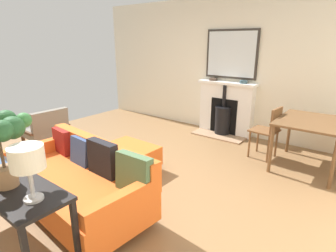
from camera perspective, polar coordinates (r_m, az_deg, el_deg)
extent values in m
cube|color=olive|center=(4.11, -9.50, -9.57)|extent=(5.42, 5.95, 0.01)
cube|color=silver|center=(5.86, 9.82, 12.33)|extent=(0.12, 5.95, 2.70)
cube|color=#9E7A5B|center=(5.57, 10.51, -2.06)|extent=(0.39, 1.06, 0.03)
cube|color=white|center=(5.68, 12.15, 3.49)|extent=(0.20, 1.12, 1.03)
cube|color=black|center=(5.64, 11.71, 2.10)|extent=(0.06, 0.57, 0.71)
cylinder|color=black|center=(5.63, 11.48, 1.14)|extent=(0.31, 0.31, 0.54)
cylinder|color=black|center=(5.56, 11.65, 3.88)|extent=(0.33, 0.33, 0.02)
cylinder|color=black|center=(5.51, 11.80, 6.21)|extent=(0.07, 0.07, 0.44)
cube|color=white|center=(5.56, 12.39, 8.84)|extent=(0.25, 1.20, 0.05)
cube|color=#2D2823|center=(5.60, 13.22, 14.54)|extent=(0.04, 1.06, 0.94)
cube|color=silver|center=(5.58, 13.14, 14.54)|extent=(0.01, 0.98, 0.86)
cylinder|color=#47382D|center=(5.70, 9.52, 9.71)|extent=(0.17, 0.17, 0.05)
torus|color=#47382D|center=(5.69, 9.53, 9.92)|extent=(0.17, 0.17, 0.01)
cylinder|color=#334C56|center=(5.42, 15.67, 8.95)|extent=(0.15, 0.15, 0.05)
torus|color=#334C56|center=(5.42, 15.69, 9.20)|extent=(0.15, 0.15, 0.01)
cylinder|color=#B2B2B7|center=(3.96, -29.39, -11.97)|extent=(0.04, 0.04, 0.10)
cylinder|color=#B2B2B7|center=(4.18, -20.37, -9.19)|extent=(0.04, 0.04, 0.10)
cylinder|color=#B2B2B7|center=(3.01, -4.69, -19.34)|extent=(0.04, 0.04, 0.10)
cube|color=orange|center=(3.30, -19.34, -12.46)|extent=(1.02, 1.98, 0.31)
cube|color=orange|center=(3.33, -14.27, -5.56)|extent=(0.30, 1.92, 0.33)
cube|color=orange|center=(3.96, -26.04, -4.41)|extent=(0.83, 0.19, 0.17)
cube|color=orange|center=(2.52, -9.56, -15.32)|extent=(0.83, 0.19, 0.17)
cube|color=maroon|center=(3.87, -21.40, -3.12)|extent=(0.16, 0.36, 0.35)
cube|color=#334775|center=(3.47, -17.77, -5.14)|extent=(0.17, 0.35, 0.35)
cube|color=black|center=(3.11, -13.64, -6.80)|extent=(0.13, 0.42, 0.41)
cube|color=#4C6B47|center=(2.72, -7.22, -10.07)|extent=(0.15, 0.41, 0.41)
cylinder|color=#B2B2B7|center=(4.26, -12.77, -8.05)|extent=(0.03, 0.03, 0.09)
cylinder|color=#B2B2B7|center=(3.83, -6.80, -10.75)|extent=(0.03, 0.03, 0.09)
cylinder|color=#B2B2B7|center=(4.51, -8.47, -6.31)|extent=(0.03, 0.03, 0.09)
cylinder|color=#B2B2B7|center=(4.11, -2.45, -8.58)|extent=(0.03, 0.03, 0.09)
cube|color=orange|center=(4.09, -7.81, -6.01)|extent=(0.56, 0.79, 0.28)
cube|color=#4C3321|center=(5.36, -23.17, -2.04)|extent=(0.04, 0.04, 0.37)
cube|color=#4C3321|center=(5.16, -28.10, -3.45)|extent=(0.04, 0.04, 0.37)
cube|color=#4C3321|center=(4.96, -20.52, -3.24)|extent=(0.04, 0.04, 0.37)
cube|color=#4C3321|center=(4.75, -25.75, -4.83)|extent=(0.04, 0.04, 0.37)
cube|color=slate|center=(4.99, -24.68, -1.12)|extent=(0.61, 0.57, 0.08)
cube|color=slate|center=(4.71, -23.62, 0.86)|extent=(0.60, 0.12, 0.38)
cube|color=#4C3321|center=(5.10, -21.64, 0.71)|extent=(0.05, 0.53, 0.04)
cube|color=#4C3321|center=(4.84, -28.15, -1.03)|extent=(0.05, 0.53, 0.04)
cube|color=black|center=(2.42, -18.70, -21.76)|extent=(0.04, 0.04, 0.71)
cylinder|color=#B2B2B7|center=(2.27, -26.47, -13.54)|extent=(0.14, 0.14, 0.02)
cylinder|color=#B2B2B7|center=(2.21, -26.91, -10.73)|extent=(0.03, 0.03, 0.23)
cylinder|color=white|center=(2.13, -27.64, -5.94)|extent=(0.24, 0.24, 0.17)
cylinder|color=#99704C|center=(2.53, -30.98, -9.17)|extent=(0.17, 0.17, 0.16)
cylinder|color=brown|center=(2.45, -31.72, -4.84)|extent=(0.02, 0.02, 0.25)
sphere|color=#26562D|center=(2.27, -31.66, -0.92)|extent=(0.16, 0.16, 0.16)
sphere|color=#26562D|center=(2.35, -29.97, -0.32)|extent=(0.18, 0.18, 0.18)
sphere|color=#387A3D|center=(2.45, -28.18, 1.08)|extent=(0.12, 0.12, 0.12)
sphere|color=#26562D|center=(2.48, -31.00, 1.12)|extent=(0.16, 0.16, 0.16)
cylinder|color=brown|center=(5.07, 24.16, -1.18)|extent=(0.05, 0.05, 0.72)
cylinder|color=brown|center=(4.17, 20.89, -4.62)|extent=(0.05, 0.05, 0.72)
cylinder|color=brown|center=(4.05, 31.54, -6.79)|extent=(0.05, 0.05, 0.72)
cube|color=brown|center=(4.44, 28.10, 0.87)|extent=(1.07, 0.88, 0.03)
cylinder|color=brown|center=(4.92, 18.43, -2.68)|extent=(0.03, 0.03, 0.46)
cylinder|color=brown|center=(4.65, 16.76, -3.71)|extent=(0.03, 0.03, 0.46)
cylinder|color=brown|center=(4.81, 21.87, -3.51)|extent=(0.03, 0.03, 0.46)
cylinder|color=brown|center=(4.53, 20.38, -4.63)|extent=(0.03, 0.03, 0.46)
cube|color=brown|center=(4.65, 19.65, -0.89)|extent=(0.43, 0.43, 0.02)
cube|color=brown|center=(4.53, 21.87, 1.12)|extent=(0.36, 0.07, 0.39)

